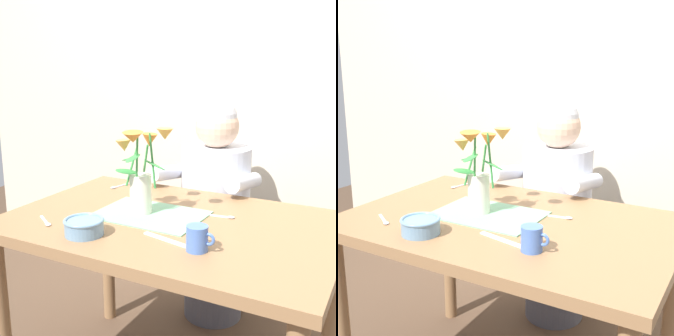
% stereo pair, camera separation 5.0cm
% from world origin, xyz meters
% --- Properties ---
extents(wood_panel_backdrop, '(4.00, 0.10, 2.50)m').
position_xyz_m(wood_panel_backdrop, '(0.00, 1.05, 1.25)').
color(wood_panel_backdrop, beige).
rests_on(wood_panel_backdrop, ground_plane).
extents(dining_table, '(1.20, 0.80, 0.74)m').
position_xyz_m(dining_table, '(0.00, 0.00, 0.64)').
color(dining_table, olive).
rests_on(dining_table, ground_plane).
extents(seated_person, '(0.45, 0.47, 1.14)m').
position_xyz_m(seated_person, '(-0.08, 0.62, 0.56)').
color(seated_person, '#4C4C56').
rests_on(seated_person, ground_plane).
extents(striped_placemat, '(0.40, 0.28, 0.00)m').
position_xyz_m(striped_placemat, '(-0.09, 0.01, 0.74)').
color(striped_placemat, '#7AB289').
rests_on(striped_placemat, dining_table).
extents(flower_vase, '(0.24, 0.25, 0.33)m').
position_xyz_m(flower_vase, '(-0.13, 0.01, 0.91)').
color(flower_vase, silver).
rests_on(flower_vase, dining_table).
extents(ceramic_bowl, '(0.14, 0.14, 0.06)m').
position_xyz_m(ceramic_bowl, '(-0.19, -0.26, 0.77)').
color(ceramic_bowl, '#6689A8').
rests_on(ceramic_bowl, dining_table).
extents(dinner_knife, '(0.19, 0.06, 0.00)m').
position_xyz_m(dinner_knife, '(0.08, -0.18, 0.74)').
color(dinner_knife, silver).
rests_on(dinner_knife, dining_table).
extents(ceramic_mug, '(0.09, 0.07, 0.08)m').
position_xyz_m(ceramic_mug, '(0.20, -0.20, 0.78)').
color(ceramic_mug, '#476BB7').
rests_on(ceramic_mug, dining_table).
extents(spoon_0, '(0.12, 0.03, 0.01)m').
position_xyz_m(spoon_0, '(0.16, 0.12, 0.74)').
color(spoon_0, silver).
rests_on(spoon_0, dining_table).
extents(spoon_1, '(0.11, 0.08, 0.01)m').
position_xyz_m(spoon_1, '(-0.38, -0.24, 0.74)').
color(spoon_1, silver).
rests_on(spoon_1, dining_table).
extents(spoon_2, '(0.04, 0.12, 0.01)m').
position_xyz_m(spoon_2, '(-0.42, 0.27, 0.74)').
color(spoon_2, silver).
rests_on(spoon_2, dining_table).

